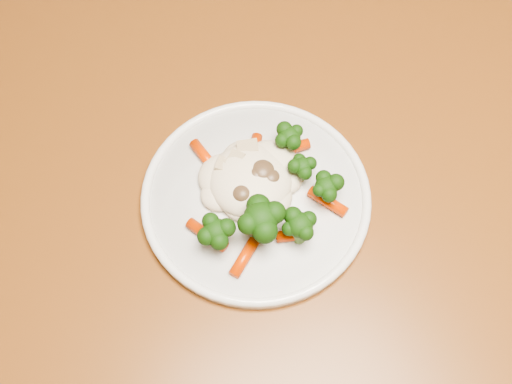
% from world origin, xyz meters
% --- Properties ---
extents(dining_table, '(1.39, 1.06, 0.75)m').
position_xyz_m(dining_table, '(-0.08, 0.29, 0.66)').
color(dining_table, brown).
rests_on(dining_table, ground).
extents(plate, '(0.24, 0.24, 0.01)m').
position_xyz_m(plate, '(0.00, 0.28, 0.76)').
color(plate, white).
rests_on(plate, dining_table).
extents(meal, '(0.17, 0.17, 0.05)m').
position_xyz_m(meal, '(0.01, 0.27, 0.78)').
color(meal, '#F3E1C2').
rests_on(meal, plate).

